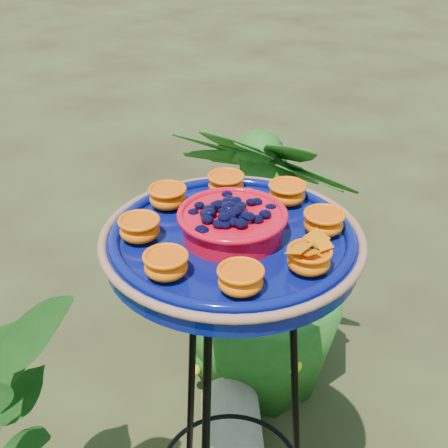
% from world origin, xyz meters
% --- Properties ---
extents(tripod_stand, '(0.35, 0.36, 0.87)m').
position_xyz_m(tripod_stand, '(0.07, 0.13, 0.53)').
color(tripod_stand, black).
rests_on(tripod_stand, ground).
extents(feeder_dish, '(0.49, 0.49, 0.10)m').
position_xyz_m(feeder_dish, '(0.07, 0.13, 0.92)').
color(feeder_dish, '#070F5B').
rests_on(feeder_dish, tripod_stand).
extents(shrub_back_right, '(0.65, 0.65, 0.91)m').
position_xyz_m(shrub_back_right, '(0.57, 0.48, 0.46)').
color(shrub_back_right, '#1C5316').
rests_on(shrub_back_right, ground).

